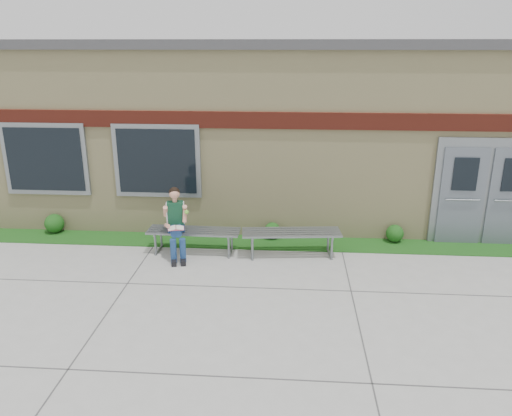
{
  "coord_description": "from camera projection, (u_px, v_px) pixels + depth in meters",
  "views": [
    {
      "loc": [
        -0.09,
        -7.42,
        4.13
      ],
      "look_at": [
        -0.76,
        1.7,
        1.1
      ],
      "focal_mm": 35.0,
      "sensor_mm": 36.0,
      "label": 1
    }
  ],
  "objects": [
    {
      "name": "school_building",
      "position": [
        296.0,
        123.0,
        13.32
      ],
      "size": [
        16.2,
        6.22,
        4.2
      ],
      "color": "beige",
      "rests_on": "ground"
    },
    {
      "name": "bench_left",
      "position": [
        194.0,
        235.0,
        10.23
      ],
      "size": [
        1.9,
        0.57,
        0.49
      ],
      "rotation": [
        0.0,
        0.0,
        -0.02
      ],
      "color": "slate",
      "rests_on": "ground"
    },
    {
      "name": "shrub_west",
      "position": [
        54.0,
        223.0,
        11.32
      ],
      "size": [
        0.43,
        0.43,
        0.43
      ],
      "primitive_type": "sphere",
      "color": "#194312",
      "rests_on": "grass_strip"
    },
    {
      "name": "shrub_east",
      "position": [
        395.0,
        233.0,
        10.8
      ],
      "size": [
        0.38,
        0.38,
        0.38
      ],
      "primitive_type": "sphere",
      "color": "#194312",
      "rests_on": "grass_strip"
    },
    {
      "name": "bench_right",
      "position": [
        291.0,
        237.0,
        10.09
      ],
      "size": [
        2.03,
        0.74,
        0.52
      ],
      "rotation": [
        0.0,
        0.0,
        0.1
      ],
      "color": "slate",
      "rests_on": "ground"
    },
    {
      "name": "shrub_mid",
      "position": [
        272.0,
        231.0,
        10.99
      ],
      "size": [
        0.36,
        0.36,
        0.36
      ],
      "primitive_type": "sphere",
      "color": "#194312",
      "rests_on": "grass_strip"
    },
    {
      "name": "girl",
      "position": [
        176.0,
        221.0,
        9.94
      ],
      "size": [
        0.55,
        0.87,
        1.41
      ],
      "rotation": [
        0.0,
        0.0,
        0.23
      ],
      "color": "navy",
      "rests_on": "ground"
    },
    {
      "name": "grass_strip",
      "position": [
        294.0,
        243.0,
        10.78
      ],
      "size": [
        16.0,
        0.8,
        0.02
      ],
      "primitive_type": "cube",
      "color": "#194312",
      "rests_on": "ground"
    },
    {
      "name": "ground",
      "position": [
        294.0,
        303.0,
        8.32
      ],
      "size": [
        80.0,
        80.0,
        0.0
      ],
      "primitive_type": "plane",
      "color": "#9E9E99",
      "rests_on": "ground"
    }
  ]
}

